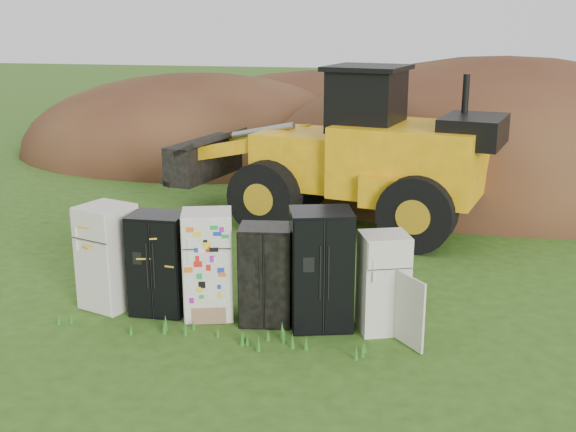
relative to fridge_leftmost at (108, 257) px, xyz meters
name	(u,v)px	position (x,y,z in m)	size (l,w,h in m)	color
ground	(242,318)	(2.41, -0.04, -0.92)	(120.00, 120.00, 0.00)	#2D4E14
fridge_leftmost	(108,257)	(0.00, 0.00, 0.00)	(0.81, 0.78, 1.84)	silver
fridge_black_side	(159,263)	(0.96, -0.04, -0.04)	(0.91, 0.72, 1.75)	black
fridge_sticker	(208,264)	(1.83, -0.03, 0.00)	(0.82, 0.76, 1.84)	white
fridge_dark_mid	(266,275)	(2.84, -0.08, -0.09)	(0.85, 0.69, 1.66)	black
fridge_black_right	(321,269)	(3.76, -0.05, 0.07)	(0.98, 0.82, 1.97)	black
fridge_open_door	(383,283)	(4.77, -0.01, -0.10)	(0.74, 0.68, 1.63)	silver
wheel_loader	(327,146)	(2.88, 6.05, 1.01)	(7.97, 3.23, 3.85)	#FFB310
dirt_mound_right	(498,185)	(7.32, 11.13, -0.92)	(14.82, 10.87, 7.67)	#401F14
dirt_mound_left	(200,153)	(-3.20, 14.37, -0.92)	(13.70, 10.27, 5.87)	#401F14
dirt_mound_back	(341,143)	(1.66, 17.56, -0.92)	(16.28, 10.85, 5.78)	#401F14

